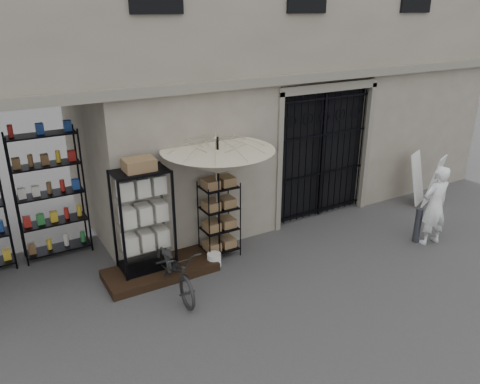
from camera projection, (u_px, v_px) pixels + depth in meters
ground at (317, 278)px, 8.46m from camera, size 80.00×80.00×0.00m
main_building at (211, 10)px, 10.02m from camera, size 14.00×4.00×9.00m
shop_recess at (14, 198)px, 8.04m from camera, size 3.00×1.70×3.00m
shop_shelving at (10, 202)px, 8.51m from camera, size 2.70×0.50×2.50m
iron_gate at (318, 153)px, 10.56m from camera, size 2.50×0.21×3.00m
step_platform at (160, 270)px, 8.55m from camera, size 2.00×0.90×0.15m
display_cabinet at (144, 225)px, 8.23m from camera, size 1.03×0.77×2.00m
wire_rack at (219, 220)px, 8.99m from camera, size 0.76×0.61×1.52m
market_umbrella at (218, 155)px, 8.33m from camera, size 2.11×2.14×2.92m
white_bucket at (214, 260)px, 8.80m from camera, size 0.32×0.32×0.25m
bicycle at (176, 291)px, 8.06m from camera, size 0.61×0.90×1.69m
steel_bollard at (418, 225)px, 9.63m from camera, size 0.18×0.18×0.75m
shopkeeper at (429, 243)px, 9.72m from camera, size 0.80×1.73×0.40m
easel_sign at (426, 180)px, 11.36m from camera, size 0.82×0.87×1.27m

